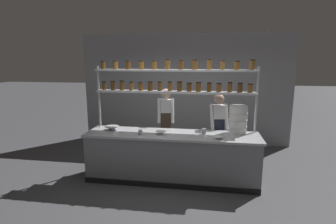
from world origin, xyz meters
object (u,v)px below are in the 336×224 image
at_px(prep_bowl_center_back, 112,128).
at_px(spice_shelf_unit, 175,83).
at_px(serving_cup_front, 204,131).
at_px(container_stack, 238,119).
at_px(serving_cup_by_board, 140,132).
at_px(chef_left, 166,121).
at_px(prep_bowl_center_front, 161,133).
at_px(prep_bowl_near_left, 218,138).
at_px(chef_center, 218,127).

bearing_deg(prep_bowl_center_back, spice_shelf_unit, 12.32).
height_order(spice_shelf_unit, serving_cup_front, spice_shelf_unit).
bearing_deg(serving_cup_front, container_stack, 15.40).
bearing_deg(container_stack, serving_cup_front, -164.60).
relative_size(spice_shelf_unit, serving_cup_by_board, 33.97).
bearing_deg(prep_bowl_center_back, chef_left, 38.90).
relative_size(prep_bowl_center_front, serving_cup_by_board, 2.14).
bearing_deg(prep_bowl_center_back, prep_bowl_near_left, -7.77).
xyz_separation_m(chef_center, prep_bowl_near_left, (-0.02, -0.80, 0.02)).
distance_m(prep_bowl_center_front, serving_cup_by_board, 0.38).
distance_m(spice_shelf_unit, serving_cup_front, 1.08).
height_order(prep_bowl_near_left, serving_cup_by_board, serving_cup_by_board).
relative_size(chef_center, container_stack, 3.11).
height_order(spice_shelf_unit, serving_cup_by_board, spice_shelf_unit).
height_order(chef_center, prep_bowl_near_left, chef_center).
relative_size(chef_center, serving_cup_front, 16.69).
bearing_deg(serving_cup_by_board, prep_bowl_center_front, 17.16).
relative_size(container_stack, serving_cup_front, 5.37).
bearing_deg(spice_shelf_unit, chef_center, 16.53).
height_order(container_stack, prep_bowl_near_left, container_stack).
bearing_deg(serving_cup_by_board, serving_cup_front, 11.93).
xyz_separation_m(spice_shelf_unit, prep_bowl_near_left, (0.84, -0.54, -0.90)).
distance_m(chef_left, prep_bowl_center_front, 0.89).
relative_size(prep_bowl_center_back, serving_cup_by_board, 3.05).
bearing_deg(serving_cup_front, prep_bowl_near_left, -48.26).
bearing_deg(chef_left, chef_center, -22.18).
xyz_separation_m(prep_bowl_near_left, prep_bowl_center_front, (-1.05, 0.15, 0.00)).
distance_m(prep_bowl_center_back, serving_cup_front, 1.79).
bearing_deg(prep_bowl_near_left, serving_cup_front, 131.74).
bearing_deg(container_stack, prep_bowl_center_back, -175.85).
bearing_deg(prep_bowl_center_front, serving_cup_front, 9.49).
distance_m(chef_left, container_stack, 1.60).
xyz_separation_m(chef_left, prep_bowl_center_front, (0.05, -0.89, -0.02)).
relative_size(prep_bowl_near_left, serving_cup_front, 1.76).
bearing_deg(prep_bowl_near_left, chef_left, 136.51).
bearing_deg(prep_bowl_near_left, container_stack, 50.80).
bearing_deg(prep_bowl_center_front, container_stack, 12.12).
xyz_separation_m(chef_center, prep_bowl_center_back, (-2.07, -0.52, 0.04)).
bearing_deg(prep_bowl_center_front, spice_shelf_unit, 62.07).
relative_size(container_stack, prep_bowl_near_left, 3.05).
relative_size(spice_shelf_unit, serving_cup_front, 32.45).
distance_m(chef_left, prep_bowl_near_left, 1.51).
bearing_deg(container_stack, chef_center, 135.32).
bearing_deg(serving_cup_by_board, prep_bowl_center_back, 159.35).
bearing_deg(prep_bowl_near_left, chef_center, 88.36).
bearing_deg(prep_bowl_near_left, prep_bowl_center_front, 171.86).
height_order(spice_shelf_unit, prep_bowl_center_front, spice_shelf_unit).
bearing_deg(chef_center, serving_cup_by_board, -164.33).
bearing_deg(prep_bowl_center_front, prep_bowl_near_left, -8.14).
height_order(prep_bowl_center_front, serving_cup_front, serving_cup_front).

